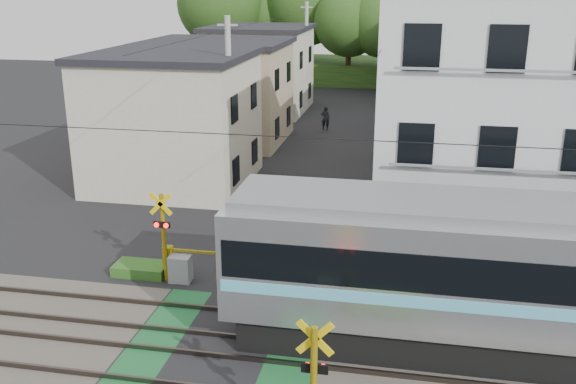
# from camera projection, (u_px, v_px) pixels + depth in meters

# --- Properties ---
(ground) EXTENTS (120.00, 120.00, 0.00)m
(ground) POSITION_uv_depth(u_px,v_px,m) (223.00, 348.00, 17.24)
(ground) COLOR black
(track_bed) EXTENTS (120.00, 120.00, 0.14)m
(track_bed) POSITION_uv_depth(u_px,v_px,m) (223.00, 346.00, 17.23)
(track_bed) COLOR #47423A
(track_bed) RESTS_ON ground
(crossing_signal_far) EXTENTS (4.74, 0.65, 3.09)m
(crossing_signal_far) POSITION_uv_depth(u_px,v_px,m) (178.00, 261.00, 20.90)
(crossing_signal_far) COLOR yellow
(crossing_signal_far) RESTS_ON ground
(apartment_block) EXTENTS (10.20, 8.36, 9.30)m
(apartment_block) POSITION_uv_depth(u_px,v_px,m) (521.00, 119.00, 23.11)
(apartment_block) COLOR silver
(apartment_block) RESTS_ON ground
(houses_row) EXTENTS (22.07, 31.35, 6.80)m
(houses_row) POSITION_uv_depth(u_px,v_px,m) (342.00, 84.00, 40.37)
(houses_row) COLOR beige
(houses_row) RESTS_ON ground
(tree_hill) EXTENTS (40.00, 13.04, 11.39)m
(tree_hill) POSITION_uv_depth(u_px,v_px,m) (363.00, 24.00, 60.27)
(tree_hill) COLOR #2C4F1A
(tree_hill) RESTS_ON ground
(catenary) EXTENTS (60.00, 5.04, 7.00)m
(catenary) POSITION_uv_depth(u_px,v_px,m) (465.00, 236.00, 15.04)
(catenary) COLOR #2D2D33
(catenary) RESTS_ON ground
(utility_poles) EXTENTS (7.90, 42.00, 8.00)m
(utility_poles) POSITION_uv_depth(u_px,v_px,m) (315.00, 77.00, 37.62)
(utility_poles) COLOR #A5A5A0
(utility_poles) RESTS_ON ground
(pedestrian) EXTENTS (0.59, 0.39, 1.59)m
(pedestrian) POSITION_uv_depth(u_px,v_px,m) (325.00, 118.00, 42.41)
(pedestrian) COLOR black
(pedestrian) RESTS_ON ground
(weed_patches) EXTENTS (10.25, 8.80, 0.40)m
(weed_patches) POSITION_uv_depth(u_px,v_px,m) (287.00, 350.00, 16.78)
(weed_patches) COLOR #2D5E1E
(weed_patches) RESTS_ON ground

